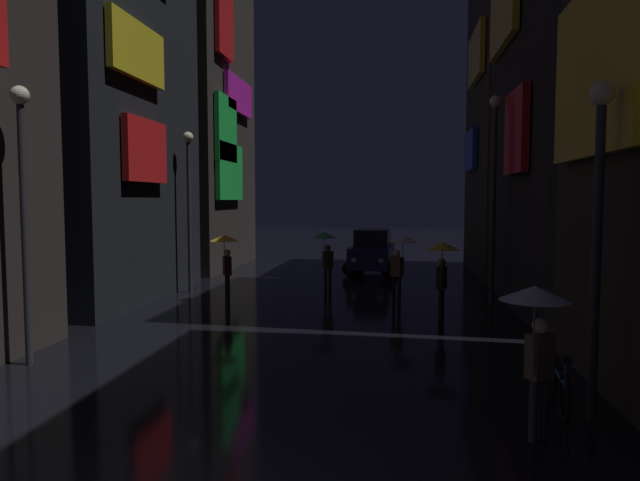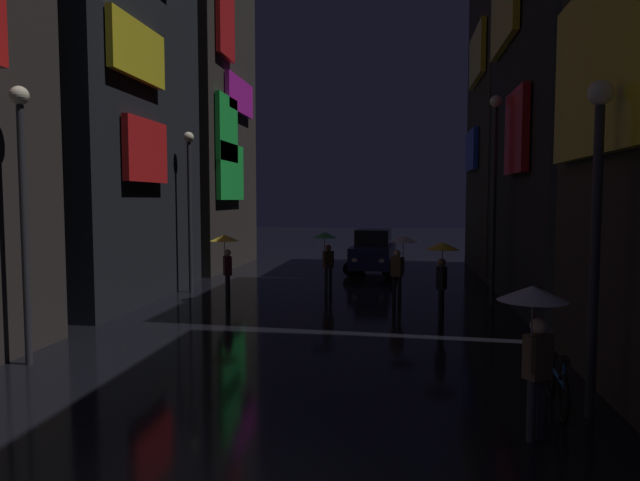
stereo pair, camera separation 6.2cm
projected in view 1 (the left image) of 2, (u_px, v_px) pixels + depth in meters
The scene contains 14 objects.
building_left_mid at pixel (95, 72), 18.16m from camera, with size 4.25×7.88×14.55m.
building_left_far at pixel (194, 122), 26.94m from camera, with size 4.25×7.62×13.73m.
building_right_far at pixel (523, 80), 24.68m from camera, with size 4.25×7.29×16.75m.
pedestrian_near_crossing_green at pixel (325, 245), 19.59m from camera, with size 0.90×0.90×2.12m.
pedestrian_foreground_right_clear at pixel (536, 319), 7.46m from camera, with size 0.90×0.90×2.12m.
pedestrian_midstreet_left_yellow at pixel (442, 259), 14.99m from camera, with size 0.90×0.90×2.12m.
pedestrian_foreground_left_yellow at pixel (225, 249), 17.97m from camera, with size 0.90×0.90×2.12m.
pedestrian_far_right_clear at pixel (401, 250), 17.57m from camera, with size 0.90×0.90×2.12m.
bicycle_parked_at_storefront at pixel (558, 384), 8.78m from camera, with size 0.23×1.82×0.96m.
car_distant at pixel (372, 252), 25.04m from camera, with size 2.41×4.23×1.92m.
streetlamp_right_far at pixel (494, 177), 17.21m from camera, with size 0.36×0.36×6.34m.
streetlamp_left_near at pixel (23, 192), 10.92m from camera, with size 0.36×0.36×5.38m.
streetlamp_right_near at pixel (598, 207), 8.25m from camera, with size 0.36×0.36×4.93m.
streetlamp_left_far at pixel (189, 193), 19.58m from camera, with size 0.36×0.36×5.54m.
Camera 1 is at (2.12, -4.44, 3.24)m, focal length 32.00 mm.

